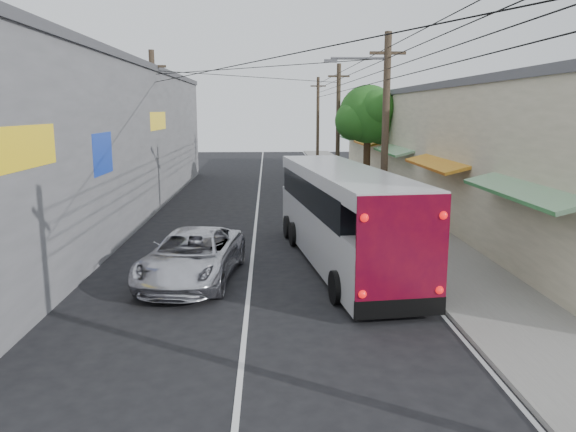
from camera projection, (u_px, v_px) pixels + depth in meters
name	position (u px, v px, depth m)	size (l,w,h in m)	color
ground	(238.00, 400.00, 9.91)	(120.00, 120.00, 0.00)	black
sidewalk	(380.00, 205.00, 29.77)	(3.00, 80.00, 0.12)	slate
building_right	(454.00, 145.00, 31.32)	(7.09, 40.00, 6.25)	beige
building_left	(77.00, 140.00, 26.60)	(7.20, 36.00, 7.25)	gray
utility_poles	(317.00, 128.00, 29.22)	(11.80, 45.28, 8.00)	#473828
street_tree	(369.00, 116.00, 34.84)	(4.40, 4.00, 6.60)	#3F2B19
coach_bus	(342.00, 215.00, 18.50)	(3.65, 11.22, 3.18)	silver
jeepney	(192.00, 256.00, 16.74)	(2.49, 5.40, 1.50)	silver
parked_suv	(350.00, 196.00, 27.59)	(2.44, 6.01, 1.74)	#9999A0
parked_car_mid	(320.00, 182.00, 34.91)	(1.52, 3.77, 1.28)	#28292E
parked_car_far	(320.00, 168.00, 43.12)	(1.43, 4.11, 1.35)	black
pedestrian_near	(425.00, 208.00, 23.59)	(0.62, 0.41, 1.71)	pink
pedestrian_far	(423.00, 225.00, 19.88)	(0.87, 0.68, 1.80)	#7E9DB8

